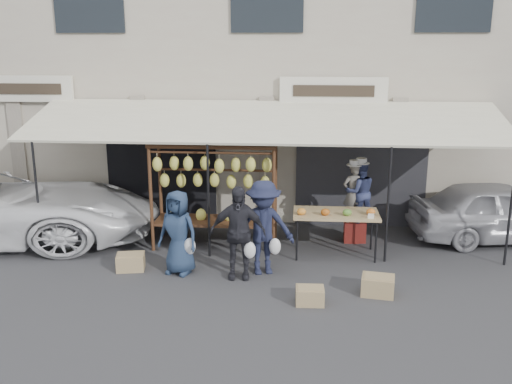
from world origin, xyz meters
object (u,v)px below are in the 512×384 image
(customer_left, at_px, (178,232))
(crate_far, at_px, (131,262))
(banana_rack, at_px, (214,174))
(vendor_left, at_px, (353,193))
(vendor_right, at_px, (360,192))
(produce_table, at_px, (336,215))
(customer_right, at_px, (263,228))
(sedan, at_px, (501,211))
(crate_near_a, at_px, (310,296))
(crate_near_b, at_px, (378,286))
(customer_mid, at_px, (238,232))

(customer_left, xyz_separation_m, crate_far, (-0.96, 0.06, -0.64))
(banana_rack, bearing_deg, customer_left, -107.43)
(vendor_left, xyz_separation_m, vendor_right, (0.15, 0.03, 0.02))
(produce_table, xyz_separation_m, customer_right, (-1.39, -1.02, 0.03))
(customer_right, bearing_deg, produce_table, 21.23)
(customer_right, xyz_separation_m, sedan, (5.01, 2.24, -0.23))
(vendor_left, xyz_separation_m, crate_near_a, (-0.93, -3.12, -0.95))
(crate_far, bearing_deg, banana_rack, 44.72)
(banana_rack, relative_size, vendor_left, 2.03)
(vendor_left, xyz_separation_m, crate_near_b, (0.24, -2.68, -0.93))
(sedan, bearing_deg, produce_table, 100.49)
(vendor_left, xyz_separation_m, customer_right, (-1.79, -1.88, -0.20))
(customer_left, relative_size, sedan, 0.41)
(customer_mid, xyz_separation_m, crate_near_b, (2.47, -0.56, -0.70))
(banana_rack, distance_m, produce_table, 2.62)
(crate_near_a, bearing_deg, crate_near_b, 20.83)
(banana_rack, bearing_deg, customer_right, -50.58)
(customer_left, height_order, customer_right, customer_right)
(customer_left, bearing_deg, customer_right, 21.75)
(produce_table, relative_size, crate_near_b, 3.11)
(vendor_left, distance_m, customer_right, 2.61)
(customer_right, bearing_deg, crate_far, 166.03)
(vendor_right, relative_size, customer_right, 0.74)
(vendor_left, bearing_deg, crate_near_a, 55.84)
(customer_left, relative_size, crate_near_a, 3.43)
(crate_near_a, distance_m, crate_near_b, 1.25)
(produce_table, relative_size, sedan, 0.44)
(sedan, bearing_deg, vendor_left, 88.19)
(crate_near_b, height_order, crate_far, crate_near_b)
(banana_rack, distance_m, crate_near_a, 3.55)
(customer_right, xyz_separation_m, crate_near_a, (0.86, -1.24, -0.75))
(customer_mid, height_order, customer_right, customer_right)
(banana_rack, distance_m, customer_mid, 1.85)
(vendor_left, relative_size, sedan, 0.33)
(vendor_left, bearing_deg, vendor_right, 173.19)
(vendor_right, bearing_deg, vendor_left, -0.29)
(customer_right, bearing_deg, crate_near_a, -70.24)
(crate_near_a, xyz_separation_m, crate_far, (-3.39, 1.19, 0.01))
(vendor_left, height_order, crate_far, vendor_left)
(customer_mid, bearing_deg, customer_right, 25.93)
(vendor_left, xyz_separation_m, crate_far, (-4.32, -1.93, -0.94))
(customer_mid, distance_m, customer_right, 0.50)
(vendor_right, distance_m, crate_near_a, 3.47)
(customer_mid, bearing_deg, crate_near_b, -14.14)
(produce_table, xyz_separation_m, sedan, (3.62, 1.22, -0.21))
(customer_left, relative_size, customer_mid, 0.92)
(produce_table, xyz_separation_m, crate_near_b, (0.64, -1.81, -0.70))
(customer_left, height_order, customer_mid, customer_mid)
(customer_left, height_order, crate_near_b, customer_left)
(vendor_left, bearing_deg, crate_far, 6.56)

